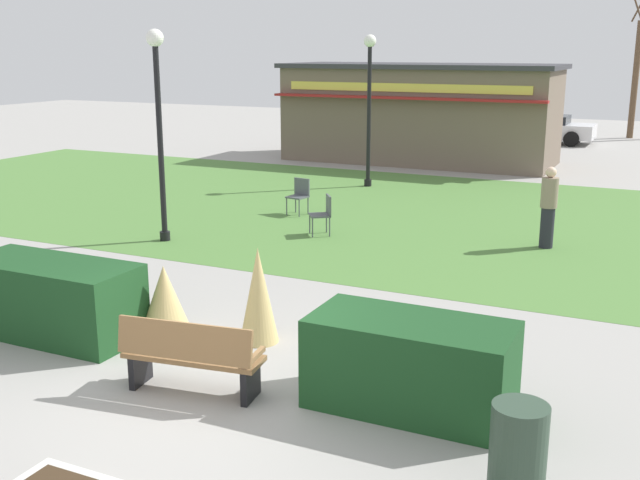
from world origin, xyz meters
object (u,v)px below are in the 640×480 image
(park_bench, at_px, (191,356))
(parked_car_west_slot, at_px, (428,123))
(lamppost_mid, at_px, (159,111))
(tree_left_bg, at_px, (636,76))
(lamppost_far, at_px, (369,93))
(trash_bin, at_px, (518,453))
(cafe_chair_east, at_px, (324,212))
(food_kiosk, at_px, (420,113))
(cafe_chair_west, at_px, (299,193))
(person_strolling, at_px, (548,207))
(parked_car_center_slot, at_px, (543,128))

(park_bench, distance_m, parked_car_west_slot, 27.89)
(lamppost_mid, relative_size, tree_left_bg, 0.70)
(lamppost_mid, distance_m, parked_car_west_slot, 21.45)
(lamppost_far, xyz_separation_m, trash_bin, (7.30, -14.56, -2.29))
(lamppost_far, height_order, cafe_chair_east, lamppost_far)
(parked_car_west_slot, bearing_deg, tree_left_bg, 22.72)
(food_kiosk, relative_size, parked_car_west_slot, 2.25)
(park_bench, bearing_deg, food_kiosk, 100.43)
(cafe_chair_west, relative_size, person_strolling, 0.53)
(cafe_chair_west, bearing_deg, lamppost_far, 89.16)
(lamppost_far, bearing_deg, cafe_chair_west, -90.84)
(park_bench, xyz_separation_m, parked_car_center_slot, (-0.48, 27.31, 0.16))
(trash_bin, xyz_separation_m, parked_car_west_slot, (-9.61, 27.86, 0.17))
(food_kiosk, xyz_separation_m, tree_left_bg, (6.47, 11.25, 1.02))
(park_bench, distance_m, lamppost_far, 14.58)
(park_bench, xyz_separation_m, food_kiosk, (-3.61, 19.62, 1.27))
(food_kiosk, bearing_deg, cafe_chair_west, -88.91)
(parked_car_west_slot, bearing_deg, food_kiosk, -75.00)
(park_bench, xyz_separation_m, lamppost_mid, (-4.83, 5.98, 2.28))
(lamppost_mid, bearing_deg, person_strolling, 21.09)
(lamppost_far, relative_size, trash_bin, 4.69)
(food_kiosk, bearing_deg, cafe_chair_east, -81.97)
(cafe_chair_east, height_order, parked_car_center_slot, parked_car_center_slot)
(cafe_chair_east, xyz_separation_m, parked_car_center_slot, (1.48, 19.42, 0.12))
(park_bench, xyz_separation_m, person_strolling, (2.68, 8.87, 0.38))
(tree_left_bg, bearing_deg, lamppost_mid, -107.15)
(food_kiosk, height_order, cafe_chair_west, food_kiosk)
(lamppost_far, relative_size, parked_car_west_slot, 1.01)
(person_strolling, bearing_deg, trash_bin, -172.40)
(tree_left_bg, bearing_deg, cafe_chair_west, -106.44)
(trash_bin, xyz_separation_m, cafe_chair_west, (-7.36, 10.16, 0.06))
(cafe_chair_west, bearing_deg, food_kiosk, 91.09)
(park_bench, distance_m, lamppost_mid, 8.01)
(park_bench, bearing_deg, person_strolling, 73.20)
(cafe_chair_east, distance_m, parked_car_west_slot, 19.76)
(park_bench, bearing_deg, lamppost_far, 103.48)
(cafe_chair_east, distance_m, person_strolling, 4.75)
(park_bench, xyz_separation_m, parked_car_west_slot, (-5.67, 27.30, 0.16))
(lamppost_far, bearing_deg, parked_car_west_slot, 99.87)
(park_bench, distance_m, parked_car_center_slot, 27.31)
(lamppost_far, xyz_separation_m, food_kiosk, (-0.26, 5.62, -1.00))
(lamppost_far, bearing_deg, trash_bin, -63.38)
(lamppost_mid, relative_size, person_strolling, 2.60)
(lamppost_far, xyz_separation_m, tree_left_bg, (6.21, 16.87, 0.01))
(lamppost_mid, relative_size, cafe_chair_west, 4.94)
(park_bench, relative_size, lamppost_far, 0.40)
(park_bench, height_order, parked_car_west_slot, parked_car_west_slot)
(cafe_chair_west, height_order, cafe_chair_east, same)
(trash_bin, relative_size, cafe_chair_east, 1.05)
(lamppost_far, bearing_deg, cafe_chair_east, -77.11)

